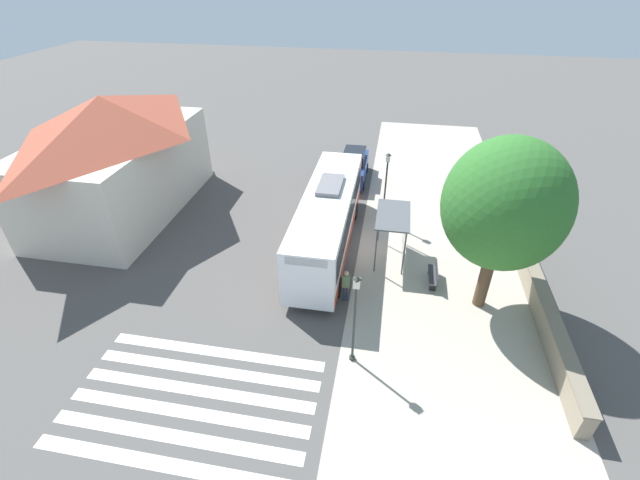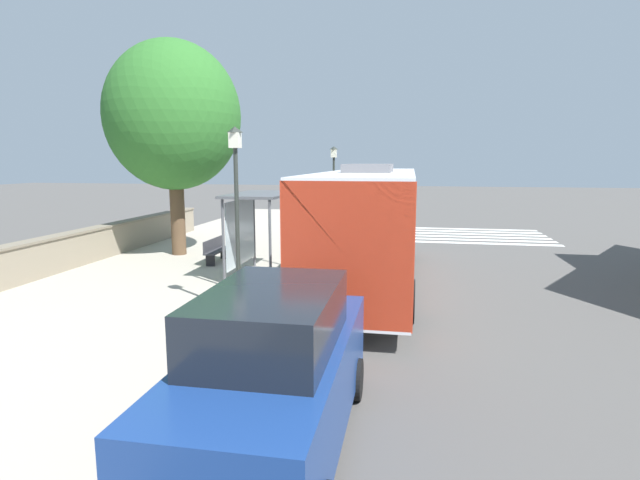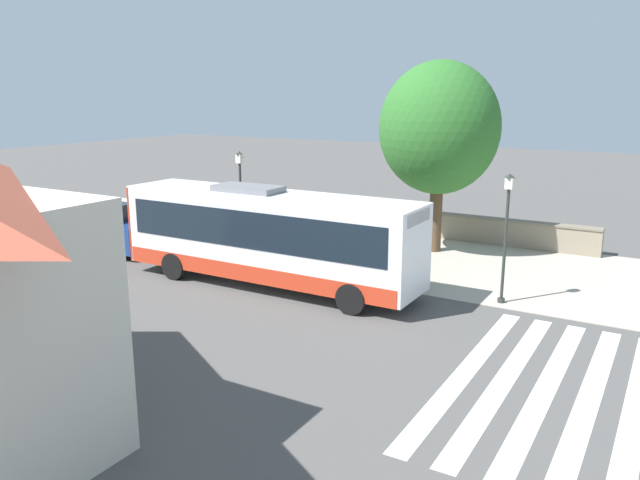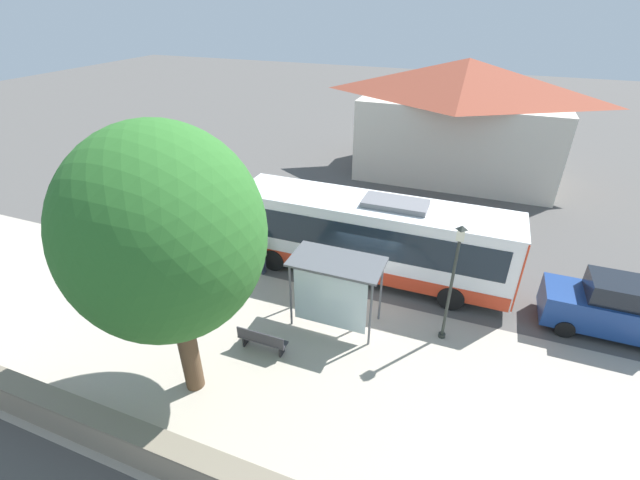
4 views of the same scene
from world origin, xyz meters
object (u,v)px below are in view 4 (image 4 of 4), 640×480
Objects in this scene: bus at (372,236)px; bench at (262,340)px; street_lamp_near at (177,214)px; street_lamp_far at (453,275)px; bus_shelter at (335,275)px; shade_tree at (165,235)px; parked_car_behind_bus at (618,309)px; pedestrian at (263,252)px.

bus reaches higher than bench.
bus is at bearing -73.43° from street_lamp_near.
street_lamp_far reaches higher than bus.
street_lamp_near is (1.32, 7.38, 0.35)m from bus_shelter.
street_lamp_far reaches higher than bench.
shade_tree is 14.90m from parked_car_behind_bus.
bus_shelter is 3.83m from street_lamp_far.
street_lamp_far is at bearing -130.33° from bus.
street_lamp_far reaches higher than street_lamp_near.
parked_car_behind_bus is (-0.45, -8.90, -0.82)m from bus.
bench is 5.37m from shade_tree.
bus_shelter is (-3.62, 0.33, 0.34)m from bus.
shade_tree is 1.73× the size of parked_car_behind_bus.
parked_car_behind_bus is (2.43, -5.50, -1.60)m from street_lamp_far.
street_lamp_near is at bearing 86.97° from street_lamp_far.
street_lamp_far is (-2.88, -3.40, 0.78)m from bus.
bus is 8.08m from street_lamp_near.
pedestrian is at bearing 94.85° from parked_car_behind_bus.
pedestrian is at bearing 62.31° from bus_shelter.
street_lamp_far is at bearing -99.79° from pedestrian.
parked_car_behind_bus is (1.12, -13.14, -0.00)m from pedestrian.
bench is 0.38× the size of street_lamp_far.
pedestrian is at bearing 80.21° from street_lamp_far.
parked_car_behind_bus is (5.26, -11.03, 0.55)m from bench.
bench is at bearing 159.53° from bus.
parked_car_behind_bus reaches higher than bench.
bus_shelter is at bearing -117.69° from pedestrian.
bench is at bearing -153.01° from pedestrian.
bench is 6.86m from street_lamp_near.
bus_shelter is at bearing 108.92° from parked_car_behind_bus.
bus_shelter reaches higher than pedestrian.
street_lamp_near reaches higher than pedestrian.
pedestrian is 3.86m from street_lamp_near.
shade_tree is (-4.13, 3.04, 3.10)m from bus_shelter.
bus_shelter is at bearing -40.66° from bench.
street_lamp_near is 7.49m from shade_tree.
street_lamp_far is 6.22m from parked_car_behind_bus.
street_lamp_near is at bearing 96.34° from parked_car_behind_bus.
bus is at bearing 49.67° from street_lamp_far.
bus_shelter is 4.56m from pedestrian.
bus_shelter is at bearing -36.32° from shade_tree.
street_lamp_far is (-1.32, -7.64, 1.59)m from pedestrian.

